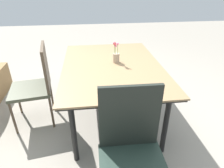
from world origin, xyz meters
TOP-DOWN VIEW (x-y plane):
  - ground_plane at (0.00, 0.00)m, footprint 12.00×12.00m
  - dining_table at (0.07, -0.03)m, footprint 1.63×1.15m
  - chair_far_side at (0.12, 0.87)m, footprint 0.53×0.53m
  - chair_end_left at (-1.06, -0.03)m, footprint 0.49×0.49m
  - flower_vase at (0.16, -0.09)m, footprint 0.08×0.08m
  - potted_plant at (1.49, 0.03)m, footprint 0.26×0.26m

SIDE VIEW (x-z plane):
  - ground_plane at x=0.00m, z-range 0.00..0.00m
  - potted_plant at x=1.49m, z-range 0.01..0.51m
  - chair_far_side at x=0.12m, z-range 0.05..1.03m
  - chair_end_left at x=-1.06m, z-range 0.05..1.07m
  - dining_table at x=0.07m, z-range 0.31..1.05m
  - flower_vase at x=0.16m, z-range 0.69..0.94m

